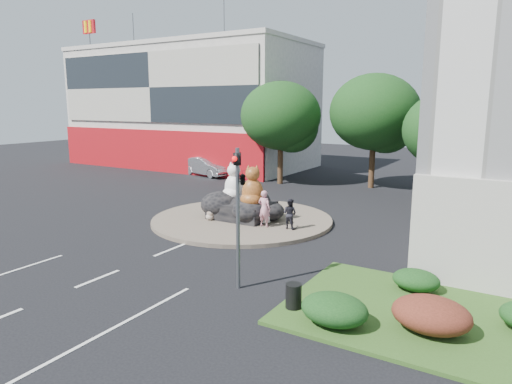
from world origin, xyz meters
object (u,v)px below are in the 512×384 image
cat_white (234,181)px  parked_car (207,166)px  kitten_white (266,216)px  pedestrian_pink (264,209)px  cat_tabby (253,185)px  kitten_calico (211,211)px  pedestrian_dark (290,214)px  litter_bin (294,296)px

cat_white → parked_car: (-10.99, 11.98, -1.33)m
kitten_white → pedestrian_pink: size_ratio=0.44×
cat_white → pedestrian_pink: size_ratio=1.13×
pedestrian_pink → parked_car: (-13.69, 13.23, -0.30)m
cat_tabby → parked_car: cat_tabby is taller
parked_car → kitten_calico: bearing=-128.1°
cat_tabby → pedestrian_dark: 2.60m
cat_tabby → kitten_calico: size_ratio=2.37×
kitten_calico → cat_tabby: bearing=53.2°
pedestrian_dark → parked_car: pedestrian_dark is taller
kitten_white → parked_car: size_ratio=0.16×
kitten_calico → pedestrian_pink: bearing=40.2°
kitten_calico → parked_car: parked_car is taller
pedestrian_pink → pedestrian_dark: size_ratio=1.22×
pedestrian_dark → cat_tabby: bearing=2.4°
cat_white → pedestrian_dark: cat_white is taller
pedestrian_pink → litter_bin: 9.46m
pedestrian_dark → litter_bin: size_ratio=1.99×
cat_tabby → cat_white: bearing=127.6°
cat_white → litter_bin: size_ratio=2.76×
cat_tabby → kitten_white: (0.75, 0.11, -1.59)m
cat_tabby → parked_car: 18.08m
kitten_calico → parked_car: (-10.46, 13.52, 0.19)m
pedestrian_pink → pedestrian_dark: (1.31, 0.33, -0.17)m
kitten_white → pedestrian_dark: pedestrian_dark is taller
cat_white → pedestrian_pink: cat_white is taller
cat_white → kitten_white: 3.01m
cat_tabby → parked_car: bearing=107.2°
cat_white → cat_tabby: cat_tabby is taller
kitten_calico → litter_bin: kitten_calico is taller
cat_tabby → kitten_white: 1.76m
pedestrian_dark → litter_bin: 9.04m
kitten_calico → pedestrian_pink: size_ratio=0.49×
pedestrian_dark → litter_bin: bearing=123.2°
kitten_white → kitten_calico: bearing=175.6°
kitten_white → litter_bin: (5.73, -8.23, -0.11)m
pedestrian_pink → litter_bin: bearing=126.8°
pedestrian_dark → parked_car: size_ratio=0.30×
kitten_white → parked_car: 18.49m
pedestrian_dark → kitten_calico: bearing=13.2°
kitten_white → litter_bin: size_ratio=1.07×
cat_white → cat_tabby: bearing=-16.8°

